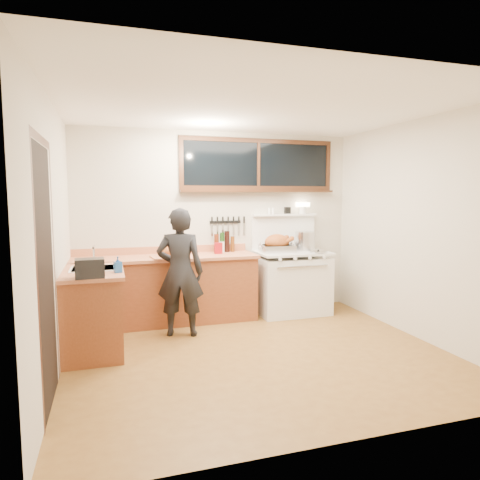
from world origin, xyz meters
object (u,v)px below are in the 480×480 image
object	(u,v)px
cutting_board	(170,254)
roast_turkey	(277,245)
vintage_stove	(291,281)
man	(180,272)

from	to	relation	value
cutting_board	roast_turkey	xyz separation A→B (m)	(1.55, 0.13, 0.05)
vintage_stove	man	distance (m)	1.81
man	roast_turkey	bearing A→B (deg)	20.02
roast_turkey	vintage_stove	bearing A→B (deg)	-1.55
vintage_stove	man	world-z (taller)	vintage_stove
cutting_board	roast_turkey	bearing A→B (deg)	4.76
cutting_board	roast_turkey	distance (m)	1.55
vintage_stove	cutting_board	world-z (taller)	vintage_stove
vintage_stove	cutting_board	size ratio (longest dim) A/B	3.29
man	roast_turkey	size ratio (longest dim) A/B	3.10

